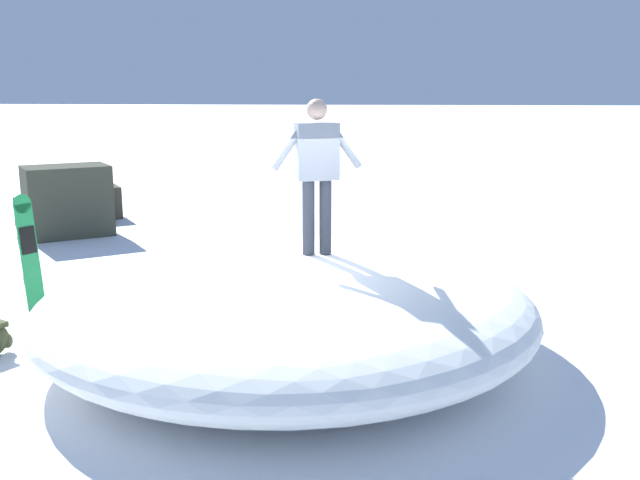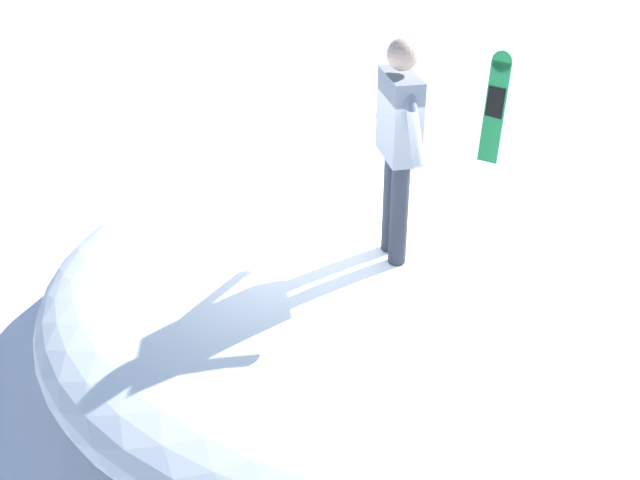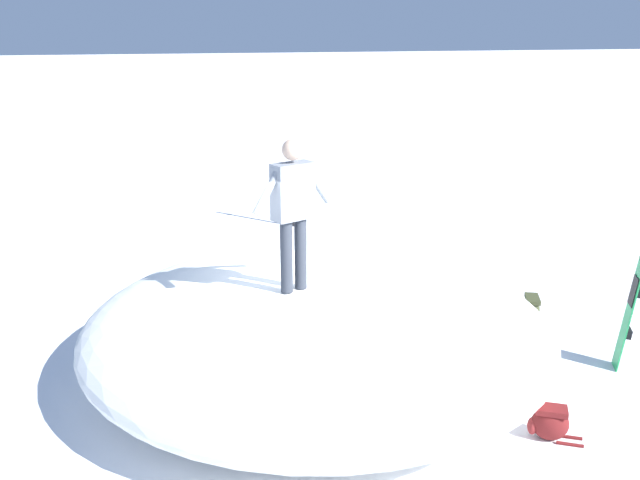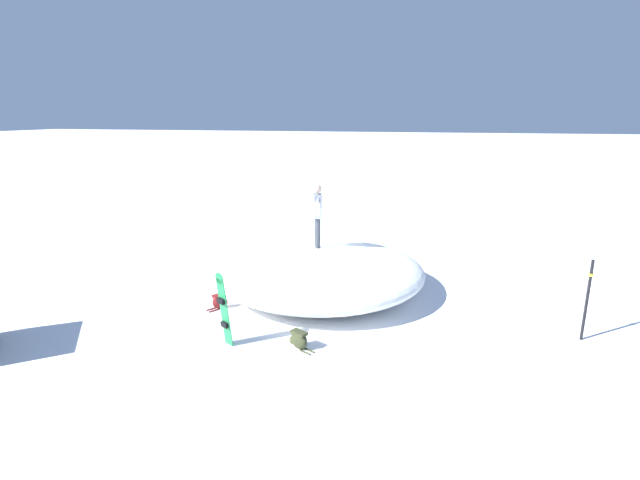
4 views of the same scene
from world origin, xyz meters
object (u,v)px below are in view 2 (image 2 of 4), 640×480
snowboard_primary_upright (494,117)px  backpack_near (593,244)px  snowboarder_standing (399,136)px  backpack_far (363,168)px

snowboard_primary_upright → backpack_near: (1.02, -1.84, -0.67)m
snowboarder_standing → snowboard_primary_upright: 4.33m
snowboarder_standing → backpack_far: bearing=98.6°
snowboarder_standing → snowboard_primary_upright: bearing=76.1°
snowboarder_standing → backpack_near: bearing=47.1°
backpack_near → backpack_far: bearing=148.8°
snowboarder_standing → snowboard_primary_upright: (0.99, 4.00, -1.33)m
snowboard_primary_upright → snowboarder_standing: bearing=-103.9°
snowboarder_standing → snowboard_primary_upright: snowboarder_standing is taller
backpack_far → backpack_near: bearing=-31.2°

